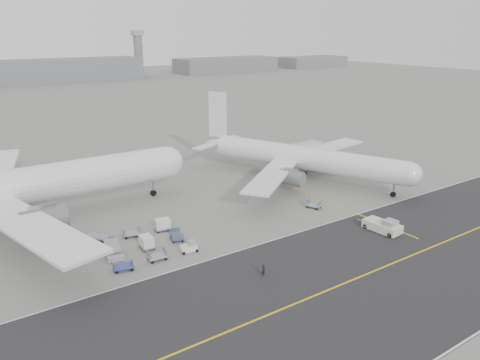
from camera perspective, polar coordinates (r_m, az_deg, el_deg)
ground at (r=71.54m, az=-3.69°, el=-8.72°), size 700.00×700.00×0.00m
taxiway at (r=61.66m, az=9.34°, el=-13.64°), size 220.00×59.00×0.03m
horizon_buildings at (r=322.94m, az=-23.47°, el=10.79°), size 520.00×28.00×28.00m
control_tower at (r=346.84m, az=-12.29°, el=14.93°), size 7.00×7.00×31.25m
airliner_a at (r=87.49m, az=-26.45°, el=-0.98°), size 65.57×64.87×22.62m
airliner_b at (r=103.69m, az=7.38°, el=2.75°), size 48.05×49.11×17.88m
pushback_tug at (r=81.34m, az=17.05°, el=-5.38°), size 3.48×8.21×2.32m
jet_bridge at (r=113.45m, az=6.92°, el=3.53°), size 15.55×3.36×5.86m
gse_cluster at (r=74.03m, az=-11.46°, el=-8.11°), size 20.59×20.07×2.10m
stray_dolly at (r=89.09m, az=8.96°, el=-3.38°), size 2.40×2.96×1.57m
ground_crew_a at (r=64.58m, az=2.88°, el=-10.95°), size 0.74×0.59×1.76m
ground_crew_b at (r=83.43m, az=17.60°, el=-4.94°), size 0.86×0.70×1.63m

